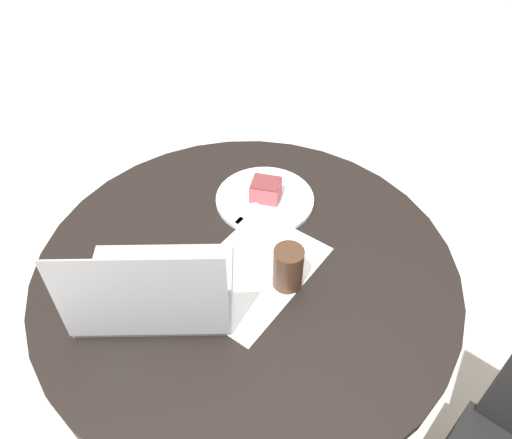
# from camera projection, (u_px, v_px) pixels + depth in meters

# --- Properties ---
(ground_plane) EXTENTS (12.00, 12.00, 0.00)m
(ground_plane) POSITION_uv_depth(u_px,v_px,m) (249.00, 403.00, 1.69)
(ground_plane) COLOR #B7AD9E
(dining_table) EXTENTS (1.00, 1.00, 0.72)m
(dining_table) POSITION_uv_depth(u_px,v_px,m) (247.00, 305.00, 1.30)
(dining_table) COLOR black
(dining_table) RESTS_ON ground_plane
(paper_document) EXTENTS (0.41, 0.38, 0.00)m
(paper_document) POSITION_uv_depth(u_px,v_px,m) (253.00, 271.00, 1.17)
(paper_document) COLOR white
(paper_document) RESTS_ON dining_table
(plate) EXTENTS (0.26, 0.26, 0.01)m
(plate) POSITION_uv_depth(u_px,v_px,m) (265.00, 199.00, 1.34)
(plate) COLOR silver
(plate) RESTS_ON dining_table
(cake_slice) EXTENTS (0.08, 0.09, 0.05)m
(cake_slice) POSITION_uv_depth(u_px,v_px,m) (266.00, 190.00, 1.32)
(cake_slice) COLOR #B74C51
(cake_slice) RESTS_ON plate
(fork) EXTENTS (0.16, 0.10, 0.00)m
(fork) POSITION_uv_depth(u_px,v_px,m) (251.00, 209.00, 1.30)
(fork) COLOR silver
(fork) RESTS_ON plate
(coffee_glass) EXTENTS (0.07, 0.07, 0.11)m
(coffee_glass) POSITION_uv_depth(u_px,v_px,m) (288.00, 268.00, 1.10)
(coffee_glass) COLOR #3D2619
(coffee_glass) RESTS_ON dining_table
(laptop) EXTENTS (0.28, 0.35, 0.25)m
(laptop) POSITION_uv_depth(u_px,v_px,m) (154.00, 290.00, 1.08)
(laptop) COLOR gray
(laptop) RESTS_ON dining_table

